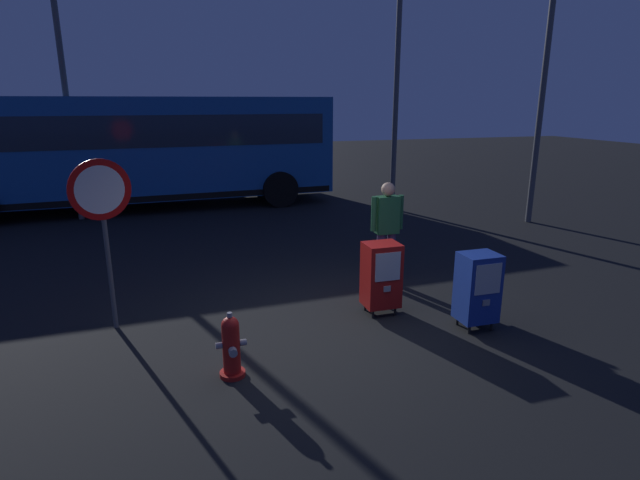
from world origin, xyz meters
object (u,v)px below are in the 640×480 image
Objects in this scene: newspaper_box_secondary at (478,287)px; pedestrian at (387,227)px; fire_hydrant at (231,347)px; newspaper_box_primary at (381,275)px; stop_sign at (103,210)px; bus_near at (137,146)px; street_light_near_left at (57,29)px; street_light_near_right at (398,42)px; street_light_far_left at (549,37)px; bus_far at (23,139)px.

newspaper_box_secondary is 0.61× the size of pedestrian.
fire_hydrant is 2.49m from newspaper_box_primary.
bus_near is (0.14, 8.15, 0.11)m from stop_sign.
street_light_near_left is (-4.84, 7.68, 3.91)m from newspaper_box_primary.
pedestrian is 6.84m from street_light_near_right.
street_light_near_right is (2.21, 7.24, 3.77)m from newspaper_box_secondary.
street_light_near_left reaches higher than street_light_far_left.
bus_near is 10.63m from street_light_far_left.
newspaper_box_primary is at bearing -71.09° from bus_near.
street_light_near_right reaches higher than bus_far.
fire_hydrant is 9.98m from bus_near.
street_light_near_right is (2.63, 5.33, 3.39)m from pedestrian.
bus_near is 0.99× the size of bus_far.
stop_sign is (-1.30, 1.67, 1.25)m from fire_hydrant.
pedestrian is at bearing 37.80° from fire_hydrant.
bus_far is 15.74m from street_light_far_left.
street_light_near_right is at bearing 137.01° from street_light_far_left.
newspaper_box_secondary is 0.10× the size of bus_near.
street_light_near_right is (8.04, -1.26, -0.14)m from street_light_near_left.
street_light_near_left is at bearing 100.40° from stop_sign.
pedestrian is 0.16× the size of bus_far.
stop_sign reaches higher than pedestrian.
fire_hydrant is 10.09m from street_light_near_right.
bus_far reaches higher than newspaper_box_secondary.
bus_near reaches higher than pedestrian.
newspaper_box_primary is 0.61× the size of pedestrian.
street_light_near_left is (2.21, -5.09, 2.78)m from bus_far.
pedestrian is 6.84m from street_light_far_left.
bus_near is (-4.39, 9.56, 1.14)m from newspaper_box_secondary.
stop_sign is 0.30× the size of street_light_near_right.
bus_near is at bearing 160.60° from street_light_near_right.
bus_far reaches higher than pedestrian.
newspaper_box_primary is 9.44m from bus_near.
bus_far is (-7.05, 12.77, 1.14)m from newspaper_box_primary.
bus_far is 1.45× the size of street_light_far_left.
bus_far is at bearing 113.46° from street_light_near_left.
pedestrian is 0.21× the size of street_light_near_left.
newspaper_box_primary reaches higher than fire_hydrant.
street_light_near_left is at bearing -145.99° from bus_near.
stop_sign is at bearing -79.60° from street_light_near_left.
stop_sign is (-4.53, 1.41, 1.03)m from newspaper_box_secondary.
pedestrian is at bearing 62.36° from newspaper_box_primary.
street_light_near_left is at bearing 129.41° from pedestrian.
street_light_near_left reaches higher than stop_sign.
newspaper_box_secondary is 4.86m from stop_sign.
pedestrian reaches higher than fire_hydrant.
street_light_far_left is (2.57, -2.40, -0.06)m from street_light_near_right.
fire_hydrant is at bearing -62.76° from bus_far.
bus_far is (-3.65, 4.03, 0.00)m from bus_near.
newspaper_box_primary is at bearing -145.18° from street_light_far_left.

